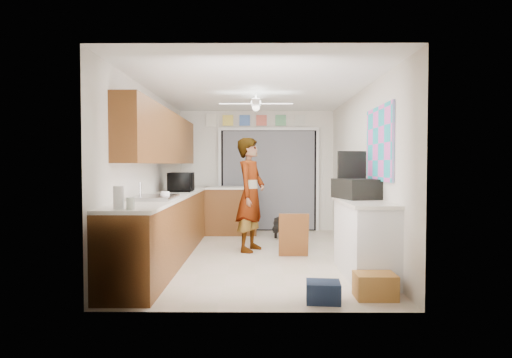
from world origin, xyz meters
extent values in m
plane|color=beige|center=(0.00, 0.00, 0.00)|extent=(5.00, 5.00, 0.00)
plane|color=white|center=(0.00, 0.00, 2.50)|extent=(5.00, 5.00, 0.00)
plane|color=silver|center=(0.00, 2.50, 1.25)|extent=(3.20, 0.00, 3.20)
plane|color=silver|center=(0.00, -2.50, 1.25)|extent=(3.20, 0.00, 3.20)
plane|color=silver|center=(-1.60, 0.00, 1.25)|extent=(0.00, 5.00, 5.00)
plane|color=silver|center=(1.60, 0.00, 1.25)|extent=(0.00, 5.00, 5.00)
cube|color=brown|center=(-1.30, 0.00, 0.45)|extent=(0.60, 4.80, 0.90)
cube|color=white|center=(-1.29, 0.00, 0.92)|extent=(0.62, 4.80, 0.04)
cube|color=brown|center=(-1.44, 0.20, 1.80)|extent=(0.32, 4.00, 0.80)
cube|color=silver|center=(-1.29, -1.00, 0.95)|extent=(0.50, 0.76, 0.06)
cylinder|color=silver|center=(-1.48, -1.00, 1.05)|extent=(0.03, 0.03, 0.22)
cube|color=brown|center=(-0.50, 2.00, 0.45)|extent=(1.00, 0.60, 0.90)
cube|color=white|center=(-0.50, 2.00, 0.92)|extent=(1.04, 0.64, 0.04)
cube|color=black|center=(0.25, 2.47, 1.05)|extent=(2.00, 0.06, 2.10)
cube|color=gray|center=(0.25, 2.43, 1.05)|extent=(1.90, 0.03, 2.05)
cube|color=white|center=(-0.77, 2.44, 1.05)|extent=(0.06, 0.04, 2.10)
cube|color=white|center=(1.27, 2.44, 1.05)|extent=(0.06, 0.04, 2.10)
cube|color=white|center=(0.25, 2.44, 2.12)|extent=(2.10, 0.04, 0.06)
cube|color=#F8DE52|center=(-0.60, 2.47, 2.30)|extent=(0.22, 0.02, 0.22)
cube|color=#466FBD|center=(-0.25, 2.47, 2.30)|extent=(0.22, 0.02, 0.22)
cube|color=#DE6353|center=(0.10, 2.47, 2.30)|extent=(0.22, 0.02, 0.22)
cube|color=#60A975|center=(0.50, 2.47, 2.30)|extent=(0.22, 0.02, 0.22)
cube|color=beige|center=(0.90, 2.47, 2.30)|extent=(0.22, 0.02, 0.22)
cube|color=silver|center=(-0.95, 2.47, 2.30)|extent=(0.22, 0.02, 0.26)
cube|color=white|center=(1.35, -1.20, 0.45)|extent=(0.50, 1.40, 0.90)
cube|color=white|center=(1.34, -1.20, 0.92)|extent=(0.54, 1.44, 0.04)
cube|color=#EC57C5|center=(1.58, -1.00, 1.65)|extent=(0.03, 1.15, 0.95)
cube|color=white|center=(0.00, 0.20, 2.32)|extent=(1.14, 1.14, 0.24)
imported|color=black|center=(-1.23, 0.54, 1.10)|extent=(0.41, 0.58, 0.31)
imported|color=white|center=(-1.18, -0.91, 0.99)|extent=(0.15, 0.15, 0.10)
cylinder|color=silver|center=(-1.23, -2.25, 1.00)|extent=(0.10, 0.10, 0.12)
cylinder|color=white|center=(-1.35, -2.22, 1.06)|extent=(0.13, 0.13, 0.23)
cube|color=black|center=(1.32, -0.89, 1.07)|extent=(0.59, 0.70, 0.26)
cube|color=yellow|center=(1.32, -0.89, 0.96)|extent=(0.58, 0.68, 0.02)
cube|color=black|center=(1.32, -0.60, 1.32)|extent=(0.41, 0.14, 0.50)
cube|color=#C98D3F|center=(1.25, -2.07, 0.13)|extent=(0.41, 0.31, 0.26)
cube|color=#162138|center=(0.69, -2.20, 0.10)|extent=(0.36, 0.31, 0.21)
cube|color=brown|center=(0.56, -0.13, 0.33)|extent=(0.44, 0.17, 0.66)
imported|color=white|center=(-0.08, 0.35, 0.91)|extent=(0.64, 0.77, 1.81)
cube|color=black|center=(0.47, 1.62, 0.22)|extent=(0.42, 0.60, 0.43)
camera|label=1|loc=(0.05, -6.46, 1.39)|focal=30.00mm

